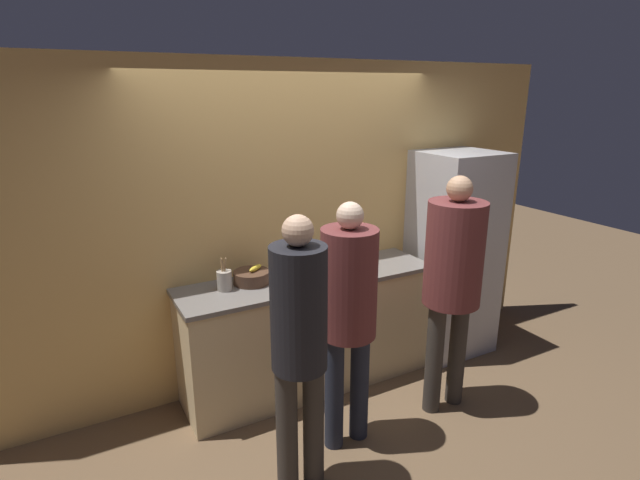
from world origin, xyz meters
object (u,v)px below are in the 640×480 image
at_px(person_center, 348,305).
at_px(fruit_bowl, 252,277).
at_px(refrigerator, 453,253).
at_px(cup_black, 346,268).
at_px(person_right, 453,270).
at_px(person_left, 299,338).
at_px(bottle_amber, 320,273).
at_px(bottle_dark, 360,263).
at_px(utensil_crock, 224,280).

bearing_deg(person_center, fruit_bowl, 112.64).
xyz_separation_m(refrigerator, fruit_bowl, (-1.91, 0.12, 0.08)).
height_order(fruit_bowl, cup_black, fruit_bowl).
height_order(refrigerator, person_right, refrigerator).
height_order(person_left, bottle_amber, person_left).
xyz_separation_m(person_center, person_right, (0.87, -0.01, 0.08)).
bearing_deg(person_center, cup_black, 59.53).
xyz_separation_m(person_right, cup_black, (-0.48, 0.69, -0.12)).
height_order(person_left, cup_black, person_left).
distance_m(bottle_dark, bottle_amber, 0.38).
height_order(person_left, utensil_crock, person_left).
relative_size(refrigerator, fruit_bowl, 6.76).
bearing_deg(person_right, bottle_dark, 118.44).
bearing_deg(utensil_crock, person_right, -29.24).
xyz_separation_m(fruit_bowl, bottle_dark, (0.86, -0.17, 0.02)).
bearing_deg(refrigerator, bottle_amber, -176.67).
distance_m(fruit_bowl, utensil_crock, 0.23).
relative_size(refrigerator, cup_black, 20.69).
bearing_deg(utensil_crock, person_left, -84.12).
bearing_deg(person_left, person_right, 9.06).
distance_m(person_right, fruit_bowl, 1.49).
bearing_deg(refrigerator, bottle_dark, -177.12).
height_order(utensil_crock, cup_black, utensil_crock).
bearing_deg(person_left, cup_black, 46.22).
bearing_deg(fruit_bowl, bottle_dark, -11.37).
distance_m(refrigerator, person_left, 2.24).
height_order(refrigerator, fruit_bowl, refrigerator).
bearing_deg(refrigerator, utensil_crock, 177.67).
xyz_separation_m(person_center, bottle_amber, (0.13, 0.63, -0.01)).
height_order(fruit_bowl, utensil_crock, utensil_crock).
bearing_deg(person_center, person_right, -0.67).
height_order(person_center, bottle_dark, person_center).
xyz_separation_m(fruit_bowl, bottle_amber, (0.48, -0.20, 0.01)).
distance_m(fruit_bowl, bottle_dark, 0.88).
relative_size(refrigerator, bottle_dark, 10.84).
relative_size(refrigerator, person_right, 1.03).
xyz_separation_m(bottle_dark, bottle_amber, (-0.38, -0.03, -0.00)).
relative_size(fruit_bowl, utensil_crock, 1.10).
bearing_deg(person_right, cup_black, 124.66).
relative_size(person_center, person_right, 0.95).
height_order(refrigerator, person_left, refrigerator).
bearing_deg(utensil_crock, fruit_bowl, 8.43).
height_order(person_right, utensil_crock, person_right).
height_order(person_right, cup_black, person_right).
bearing_deg(bottle_dark, person_left, -137.90).
distance_m(person_left, bottle_dark, 1.32).
distance_m(person_left, cup_black, 1.25).
xyz_separation_m(utensil_crock, bottle_dark, (1.08, -0.14, -0.01)).
bearing_deg(refrigerator, person_left, -155.23).
distance_m(person_center, utensil_crock, 0.98).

